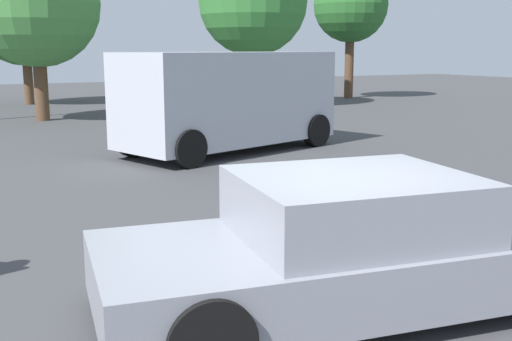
# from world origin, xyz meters

# --- Properties ---
(ground_plane) EXTENTS (80.00, 80.00, 0.00)m
(ground_plane) POSITION_xyz_m (0.00, 0.00, 0.00)
(ground_plane) COLOR #424244
(sedan_foreground) EXTENTS (4.88, 2.51, 1.21)m
(sedan_foreground) POSITION_xyz_m (0.19, -0.24, 0.56)
(sedan_foreground) COLOR gray
(sedan_foreground) RESTS_ON ground_plane
(van_white) EXTENTS (5.46, 3.42, 2.21)m
(van_white) POSITION_xyz_m (2.98, 8.18, 1.19)
(van_white) COLOR #B2B7C1
(van_white) RESTS_ON ground_plane
(tree_back_left) EXTENTS (4.36, 4.36, 5.95)m
(tree_back_left) POSITION_xyz_m (0.96, 23.23, 3.76)
(tree_back_left) COLOR brown
(tree_back_left) RESTS_ON ground_plane
(tree_back_center) EXTENTS (4.27, 4.27, 6.27)m
(tree_back_center) POSITION_xyz_m (8.73, 17.90, 4.12)
(tree_back_center) COLOR brown
(tree_back_center) RESTS_ON ground_plane
(tree_back_right) EXTENTS (3.97, 3.97, 5.67)m
(tree_back_right) POSITION_xyz_m (0.37, 16.66, 3.66)
(tree_back_right) COLOR brown
(tree_back_right) RESTS_ON ground_plane
(tree_far_right) EXTENTS (3.43, 3.43, 6.00)m
(tree_far_right) POSITION_xyz_m (14.82, 19.75, 4.25)
(tree_far_right) COLOR brown
(tree_far_right) RESTS_ON ground_plane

